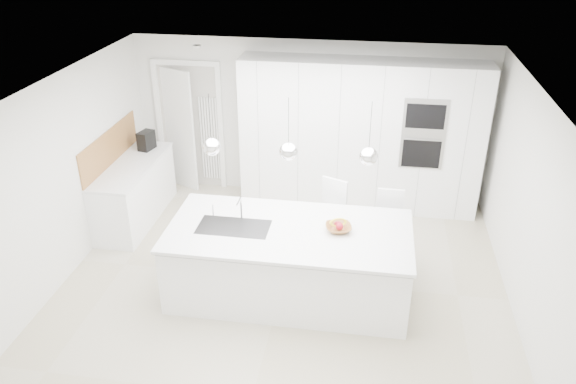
% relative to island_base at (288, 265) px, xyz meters
% --- Properties ---
extents(floor, '(5.50, 5.50, 0.00)m').
position_rel_island_base_xyz_m(floor, '(-0.10, 0.30, -0.43)').
color(floor, '#B9B097').
rests_on(floor, ground).
extents(wall_back, '(5.50, 0.00, 5.50)m').
position_rel_island_base_xyz_m(wall_back, '(-0.10, 2.80, 0.82)').
color(wall_back, silver).
rests_on(wall_back, ground).
extents(wall_left, '(0.00, 5.00, 5.00)m').
position_rel_island_base_xyz_m(wall_left, '(-2.85, 0.30, 0.82)').
color(wall_left, silver).
rests_on(wall_left, ground).
extents(ceiling, '(5.50, 5.50, 0.00)m').
position_rel_island_base_xyz_m(ceiling, '(-0.10, 0.30, 2.07)').
color(ceiling, white).
rests_on(ceiling, wall_back).
extents(tall_cabinets, '(3.60, 0.60, 2.30)m').
position_rel_island_base_xyz_m(tall_cabinets, '(0.70, 2.50, 0.72)').
color(tall_cabinets, white).
rests_on(tall_cabinets, floor).
extents(oven_stack, '(0.62, 0.04, 1.05)m').
position_rel_island_base_xyz_m(oven_stack, '(1.60, 2.19, 0.92)').
color(oven_stack, '#A5A5A8').
rests_on(oven_stack, tall_cabinets).
extents(doorway_frame, '(1.11, 0.08, 2.13)m').
position_rel_island_base_xyz_m(doorway_frame, '(-2.05, 2.77, 0.59)').
color(doorway_frame, white).
rests_on(doorway_frame, floor).
extents(hallway_door, '(0.76, 0.38, 2.00)m').
position_rel_island_base_xyz_m(hallway_door, '(-2.30, 2.72, 0.57)').
color(hallway_door, white).
rests_on(hallway_door, floor).
extents(radiator, '(0.32, 0.04, 1.40)m').
position_rel_island_base_xyz_m(radiator, '(-1.73, 2.76, 0.42)').
color(radiator, white).
rests_on(radiator, floor).
extents(left_base_cabinets, '(0.60, 1.80, 0.86)m').
position_rel_island_base_xyz_m(left_base_cabinets, '(-2.55, 1.50, 0.00)').
color(left_base_cabinets, white).
rests_on(left_base_cabinets, floor).
extents(left_worktop, '(0.62, 1.82, 0.04)m').
position_rel_island_base_xyz_m(left_worktop, '(-2.55, 1.50, 0.45)').
color(left_worktop, white).
rests_on(left_worktop, left_base_cabinets).
extents(oak_backsplash, '(0.02, 1.80, 0.50)m').
position_rel_island_base_xyz_m(oak_backsplash, '(-2.84, 1.50, 0.72)').
color(oak_backsplash, '#A3713D').
rests_on(oak_backsplash, wall_left).
extents(island_base, '(2.80, 1.20, 0.86)m').
position_rel_island_base_xyz_m(island_base, '(0.00, 0.00, 0.00)').
color(island_base, white).
rests_on(island_base, floor).
extents(island_worktop, '(2.84, 1.40, 0.04)m').
position_rel_island_base_xyz_m(island_worktop, '(0.00, 0.05, 0.45)').
color(island_worktop, white).
rests_on(island_worktop, island_base).
extents(island_sink, '(0.84, 0.44, 0.18)m').
position_rel_island_base_xyz_m(island_sink, '(-0.65, -0.00, 0.39)').
color(island_sink, '#3F3F42').
rests_on(island_sink, island_worktop).
extents(island_tap, '(0.02, 0.02, 0.30)m').
position_rel_island_base_xyz_m(island_tap, '(-0.60, 0.20, 0.62)').
color(island_tap, white).
rests_on(island_tap, island_worktop).
extents(pendant_left, '(0.20, 0.20, 0.20)m').
position_rel_island_base_xyz_m(pendant_left, '(-0.85, -0.00, 1.47)').
color(pendant_left, white).
rests_on(pendant_left, ceiling).
extents(pendant_mid, '(0.20, 0.20, 0.20)m').
position_rel_island_base_xyz_m(pendant_mid, '(-0.00, -0.00, 1.47)').
color(pendant_mid, white).
rests_on(pendant_mid, ceiling).
extents(pendant_right, '(0.20, 0.20, 0.20)m').
position_rel_island_base_xyz_m(pendant_right, '(0.85, -0.00, 1.47)').
color(pendant_right, white).
rests_on(pendant_right, ceiling).
extents(fruit_bowl, '(0.36, 0.36, 0.07)m').
position_rel_island_base_xyz_m(fruit_bowl, '(0.57, 0.11, 0.51)').
color(fruit_bowl, '#A3713D').
rests_on(fruit_bowl, island_worktop).
extents(espresso_machine, '(0.23, 0.30, 0.29)m').
position_rel_island_base_xyz_m(espresso_machine, '(-2.53, 2.08, 0.61)').
color(espresso_machine, black).
rests_on(espresso_machine, left_worktop).
extents(bar_stool_left, '(0.55, 0.63, 1.14)m').
position_rel_island_base_xyz_m(bar_stool_left, '(0.45, 0.81, 0.14)').
color(bar_stool_left, white).
rests_on(bar_stool_left, floor).
extents(bar_stool_right, '(0.36, 0.49, 1.06)m').
position_rel_island_base_xyz_m(bar_stool_right, '(1.17, 0.79, 0.10)').
color(bar_stool_right, white).
rests_on(bar_stool_right, floor).
extents(apple_a, '(0.08, 0.08, 0.08)m').
position_rel_island_base_xyz_m(apple_a, '(0.57, 0.13, 0.54)').
color(apple_a, maroon).
rests_on(apple_a, fruit_bowl).
extents(apple_b, '(0.09, 0.09, 0.09)m').
position_rel_island_base_xyz_m(apple_b, '(0.58, 0.08, 0.54)').
color(apple_b, maroon).
rests_on(apple_b, fruit_bowl).
extents(apple_c, '(0.07, 0.07, 0.07)m').
position_rel_island_base_xyz_m(apple_c, '(0.55, 0.14, 0.54)').
color(apple_c, maroon).
rests_on(apple_c, fruit_bowl).
extents(banana_bunch, '(0.23, 0.16, 0.20)m').
position_rel_island_base_xyz_m(banana_bunch, '(0.56, 0.10, 0.58)').
color(banana_bunch, yellow).
rests_on(banana_bunch, fruit_bowl).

